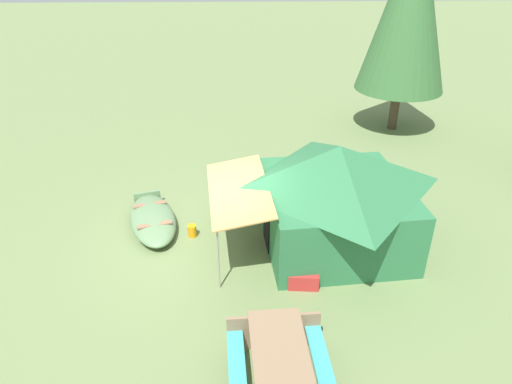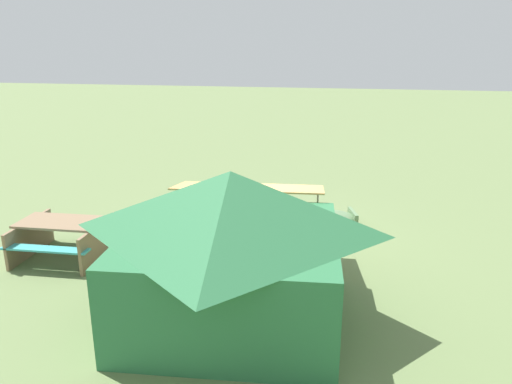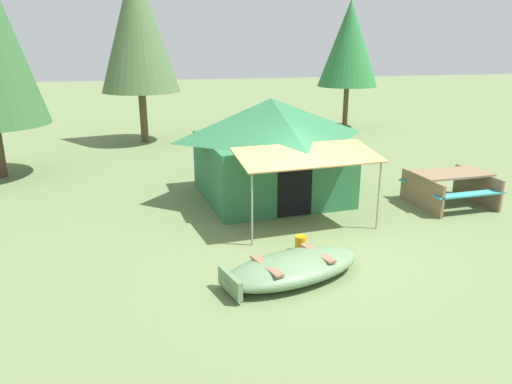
# 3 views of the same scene
# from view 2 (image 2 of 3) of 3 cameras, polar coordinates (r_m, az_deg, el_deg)

# --- Properties ---
(ground_plane) EXTENTS (80.00, 80.00, 0.00)m
(ground_plane) POSITION_cam_2_polar(r_m,az_deg,el_deg) (10.20, 0.93, -6.40)
(ground_plane) COLOR #687C4B
(beached_rowboat) EXTENTS (2.54, 1.64, 0.38)m
(beached_rowboat) POSITION_cam_2_polar(r_m,az_deg,el_deg) (11.26, 6.05, -3.12)
(beached_rowboat) COLOR #618257
(beached_rowboat) RESTS_ON ground_plane
(canvas_cabin_tent) EXTENTS (3.60, 4.58, 2.33)m
(canvas_cabin_tent) POSITION_cam_2_polar(r_m,az_deg,el_deg) (7.21, -2.87, -6.17)
(canvas_cabin_tent) COLOR #2D7043
(canvas_cabin_tent) RESTS_ON ground_plane
(picnic_table) EXTENTS (1.74, 1.63, 0.76)m
(picnic_table) POSITION_cam_2_polar(r_m,az_deg,el_deg) (10.25, -21.68, -4.67)
(picnic_table) COLOR #876B4F
(picnic_table) RESTS_ON ground_plane
(cooler_box) EXTENTS (0.40, 0.62, 0.33)m
(cooler_box) POSITION_cam_2_polar(r_m,az_deg,el_deg) (8.82, -11.16, -9.45)
(cooler_box) COLOR red
(cooler_box) RESTS_ON ground_plane
(fuel_can) EXTENTS (0.23, 0.23, 0.29)m
(fuel_can) POSITION_cam_2_polar(r_m,az_deg,el_deg) (10.43, 3.01, -5.02)
(fuel_can) COLOR orange
(fuel_can) RESTS_ON ground_plane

